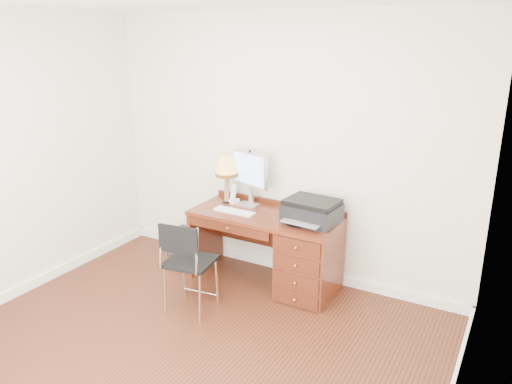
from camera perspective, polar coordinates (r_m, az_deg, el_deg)
The scene contains 12 objects.
ground at distance 4.30m, azimuth -8.37°, elevation -17.69°, with size 4.00×4.00×0.00m, color #36170C.
room_shell at distance 4.69m, azimuth -3.60°, elevation -13.44°, with size 4.00×4.00×4.00m.
desk at distance 4.99m, azimuth 4.32°, elevation -6.78°, with size 1.50×0.67×0.75m.
monitor at distance 5.15m, azimuth -0.81°, elevation 2.29°, with size 0.48×0.23×0.57m.
keyboard at distance 5.04m, azimuth -2.49°, elevation -2.22°, with size 0.44×0.12×0.02m, color white.
mouse_pad at distance 4.74m, azimuth 4.77°, elevation -3.53°, with size 0.22×0.22×0.04m.
printer at distance 4.78m, azimuth 6.41°, elevation -2.16°, with size 0.53×0.43×0.22m.
leg_lamp at distance 5.24m, azimuth -3.39°, elevation 2.58°, with size 0.24×0.24×0.49m.
phone at distance 5.30m, azimuth -2.57°, elevation -0.63°, with size 0.11×0.11×0.20m.
pen_cup at distance 4.99m, azimuth 6.67°, elevation -2.01°, with size 0.08×0.08×0.11m, color black.
chair at distance 4.60m, azimuth -8.06°, elevation -7.39°, with size 0.48×0.48×0.89m.
equipment_box at distance 5.87m, azimuth -8.34°, elevation -5.77°, with size 0.27×0.27×0.32m, color black.
Camera 1 is at (2.22, -2.72, 2.47)m, focal length 35.00 mm.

